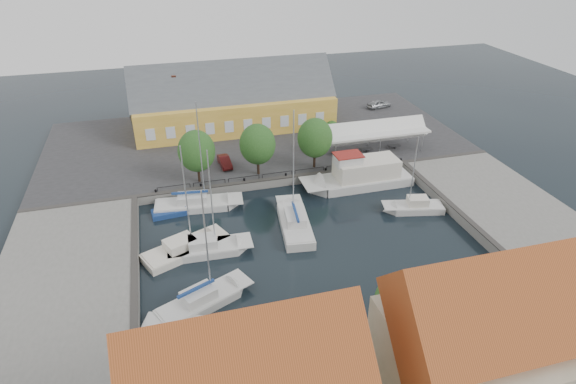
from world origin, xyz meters
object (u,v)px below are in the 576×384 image
object	(u,v)px
warehouse	(229,103)
west_boat_d	(203,302)
trawler	(361,177)
launch_nw	(172,213)
center_sailboat	(295,224)
east_boat_b	(414,209)
west_boat_b	(184,250)
west_boat_c	(207,250)
car_silver	(379,104)
west_boat_a	(197,205)
tent_canopy	(375,132)
car_red	(225,161)
launch_sw	(174,327)

from	to	relation	value
warehouse	west_boat_d	xyz separation A→B (m)	(-8.39, -36.01, -4.16)
trawler	launch_nw	xyz separation A→B (m)	(-22.03, -0.67, -0.93)
center_sailboat	launch_nw	bearing A→B (deg)	153.68
east_boat_b	west_boat_b	distance (m)	24.69
warehouse	trawler	bearing A→B (deg)	-59.38
west_boat_c	west_boat_b	bearing A→B (deg)	167.29
west_boat_c	launch_nw	distance (m)	8.33
east_boat_b	car_silver	bearing A→B (deg)	72.60
center_sailboat	trawler	xyz separation A→B (m)	(10.05, 6.60, 0.65)
west_boat_c	west_boat_d	distance (m)	7.21
west_boat_a	tent_canopy	bearing A→B (deg)	15.44
west_boat_b	warehouse	bearing A→B (deg)	71.93
tent_canopy	car_silver	world-z (taller)	tent_canopy
center_sailboat	west_boat_c	xyz separation A→B (m)	(-9.19, -1.92, -0.10)
tent_canopy	west_boat_d	bearing A→B (deg)	-138.44
east_boat_b	west_boat_c	size ratio (longest dim) A/B	0.83
car_red	west_boat_a	distance (m)	8.66
tent_canopy	launch_nw	size ratio (longest dim) A/B	3.07
car_red	west_boat_b	bearing A→B (deg)	-116.54
trawler	west_boat_b	world-z (taller)	west_boat_b
trawler	launch_sw	distance (m)	28.92
west_boat_a	launch_nw	xyz separation A→B (m)	(-2.72, -0.61, -0.18)
tent_canopy	west_boat_a	world-z (taller)	west_boat_a
west_boat_c	trawler	bearing A→B (deg)	23.87
west_boat_b	launch_nw	world-z (taller)	west_boat_b
car_silver	west_boat_a	size ratio (longest dim) A/B	0.32
center_sailboat	west_boat_c	size ratio (longest dim) A/B	1.16
trawler	west_boat_b	bearing A→B (deg)	-159.34
warehouse	car_red	xyz separation A→B (m)	(-2.92, -13.07, -2.84)
warehouse	launch_sw	bearing A→B (deg)	-105.95
car_silver	west_boat_b	size ratio (longest dim) A/B	0.35
car_silver	west_boat_d	size ratio (longest dim) A/B	0.36
launch_nw	west_boat_a	bearing A→B (deg)	12.64
west_boat_d	car_silver	bearing A→B (deg)	48.68
center_sailboat	launch_sw	xyz separation A→B (m)	(-12.87, -11.02, -0.27)
east_boat_b	west_boat_d	size ratio (longest dim) A/B	0.84
launch_sw	launch_nw	xyz separation A→B (m)	(0.89, 16.94, -0.00)
tent_canopy	east_boat_b	world-z (taller)	east_boat_b
car_silver	center_sailboat	bearing A→B (deg)	129.51
west_boat_b	west_boat_d	distance (m)	7.63
west_boat_a	warehouse	bearing A→B (deg)	70.46
car_silver	center_sailboat	size ratio (longest dim) A/B	0.31
launch_sw	east_boat_b	bearing A→B (deg)	21.97
warehouse	west_boat_d	world-z (taller)	warehouse
warehouse	west_boat_a	distance (m)	22.09
west_boat_b	west_boat_c	size ratio (longest dim) A/B	1.03
launch_sw	west_boat_a	bearing A→B (deg)	78.40
east_boat_b	trawler	bearing A→B (deg)	115.35
trawler	launch_sw	bearing A→B (deg)	-142.46
car_red	west_boat_c	distance (m)	16.45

